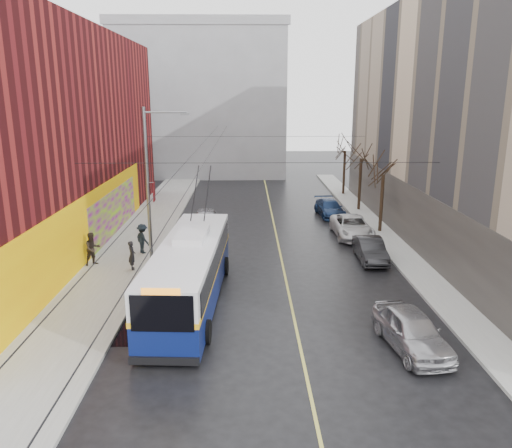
{
  "coord_description": "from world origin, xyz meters",
  "views": [
    {
      "loc": [
        -0.58,
        -18.48,
        9.64
      ],
      "look_at": [
        -0.11,
        6.63,
        3.12
      ],
      "focal_mm": 35.0,
      "sensor_mm": 36.0,
      "label": 1
    }
  ],
  "objects_px": {
    "pedestrian_a": "(132,255)",
    "pedestrian_b": "(93,249)",
    "parked_car_d": "(330,208)",
    "parked_car_c": "(352,227)",
    "following_car": "(205,220)",
    "pedestrian_c": "(143,239)",
    "tree_far": "(345,143)",
    "parked_car_a": "(411,330)",
    "tree_mid": "(362,149)",
    "trolleybus": "(190,271)",
    "tree_near": "(384,164)",
    "parked_car_b": "(370,250)",
    "streetlight_pole": "(150,181)"
  },
  "relations": [
    {
      "from": "pedestrian_a",
      "to": "pedestrian_b",
      "type": "height_order",
      "value": "pedestrian_b"
    },
    {
      "from": "parked_car_d",
      "to": "pedestrian_a",
      "type": "height_order",
      "value": "pedestrian_a"
    },
    {
      "from": "parked_car_c",
      "to": "parked_car_d",
      "type": "xyz_separation_m",
      "value": [
        -0.56,
        6.15,
        -0.07
      ]
    },
    {
      "from": "following_car",
      "to": "pedestrian_c",
      "type": "relative_size",
      "value": 2.48
    },
    {
      "from": "tree_far",
      "to": "parked_car_d",
      "type": "bearing_deg",
      "value": -107.6
    },
    {
      "from": "parked_car_c",
      "to": "parked_car_a",
      "type": "bearing_deg",
      "value": -93.6
    },
    {
      "from": "tree_mid",
      "to": "parked_car_d",
      "type": "distance_m",
      "value": 5.69
    },
    {
      "from": "trolleybus",
      "to": "following_car",
      "type": "height_order",
      "value": "trolleybus"
    },
    {
      "from": "pedestrian_b",
      "to": "pedestrian_c",
      "type": "relative_size",
      "value": 1.04
    },
    {
      "from": "tree_near",
      "to": "parked_car_d",
      "type": "bearing_deg",
      "value": 118.59
    },
    {
      "from": "tree_mid",
      "to": "parked_car_d",
      "type": "height_order",
      "value": "tree_mid"
    },
    {
      "from": "parked_car_b",
      "to": "parked_car_d",
      "type": "distance_m",
      "value": 11.37
    },
    {
      "from": "tree_far",
      "to": "trolleybus",
      "type": "xyz_separation_m",
      "value": [
        -12.28,
        -26.3,
        -3.54
      ]
    },
    {
      "from": "tree_mid",
      "to": "parked_car_a",
      "type": "distance_m",
      "value": 24.52
    },
    {
      "from": "parked_car_d",
      "to": "pedestrian_b",
      "type": "xyz_separation_m",
      "value": [
        -15.62,
        -12.22,
        0.44
      ]
    },
    {
      "from": "streetlight_pole",
      "to": "pedestrian_b",
      "type": "xyz_separation_m",
      "value": [
        -3.28,
        -1.07,
        -3.74
      ]
    },
    {
      "from": "parked_car_c",
      "to": "pedestrian_c",
      "type": "xyz_separation_m",
      "value": [
        -13.76,
        -3.91,
        0.34
      ]
    },
    {
      "from": "parked_car_c",
      "to": "pedestrian_a",
      "type": "relative_size",
      "value": 3.19
    },
    {
      "from": "tree_mid",
      "to": "pedestrian_a",
      "type": "bearing_deg",
      "value": -137.01
    },
    {
      "from": "pedestrian_b",
      "to": "following_car",
      "type": "bearing_deg",
      "value": 12.13
    },
    {
      "from": "pedestrian_a",
      "to": "tree_mid",
      "type": "bearing_deg",
      "value": -65.94
    },
    {
      "from": "pedestrian_a",
      "to": "tree_near",
      "type": "bearing_deg",
      "value": -82.61
    },
    {
      "from": "tree_near",
      "to": "following_car",
      "type": "relative_size",
      "value": 1.4
    },
    {
      "from": "tree_mid",
      "to": "pedestrian_c",
      "type": "relative_size",
      "value": 3.63
    },
    {
      "from": "streetlight_pole",
      "to": "parked_car_c",
      "type": "height_order",
      "value": "streetlight_pole"
    },
    {
      "from": "tree_mid",
      "to": "parked_car_a",
      "type": "height_order",
      "value": "tree_mid"
    },
    {
      "from": "parked_car_b",
      "to": "parked_car_c",
      "type": "xyz_separation_m",
      "value": [
        -0.03,
        5.2,
        0.05
      ]
    },
    {
      "from": "pedestrian_b",
      "to": "pedestrian_c",
      "type": "xyz_separation_m",
      "value": [
        2.42,
        2.16,
        -0.04
      ]
    },
    {
      "from": "following_car",
      "to": "pedestrian_b",
      "type": "height_order",
      "value": "pedestrian_b"
    },
    {
      "from": "pedestrian_c",
      "to": "parked_car_a",
      "type": "bearing_deg",
      "value": -175.14
    },
    {
      "from": "tree_far",
      "to": "pedestrian_b",
      "type": "relative_size",
      "value": 3.44
    },
    {
      "from": "parked_car_c",
      "to": "tree_mid",
      "type": "bearing_deg",
      "value": 74.12
    },
    {
      "from": "tree_near",
      "to": "tree_far",
      "type": "height_order",
      "value": "tree_far"
    },
    {
      "from": "pedestrian_b",
      "to": "pedestrian_c",
      "type": "bearing_deg",
      "value": -0.14
    },
    {
      "from": "streetlight_pole",
      "to": "parked_car_a",
      "type": "relative_size",
      "value": 1.98
    },
    {
      "from": "tree_mid",
      "to": "pedestrian_b",
      "type": "xyz_separation_m",
      "value": [
        -18.42,
        -14.07,
        -4.15
      ]
    },
    {
      "from": "tree_near",
      "to": "following_car",
      "type": "height_order",
      "value": "tree_near"
    },
    {
      "from": "tree_near",
      "to": "parked_car_c",
      "type": "relative_size",
      "value": 1.22
    },
    {
      "from": "trolleybus",
      "to": "parked_car_c",
      "type": "height_order",
      "value": "trolleybus"
    },
    {
      "from": "parked_car_b",
      "to": "pedestrian_c",
      "type": "height_order",
      "value": "pedestrian_c"
    },
    {
      "from": "tree_mid",
      "to": "tree_far",
      "type": "distance_m",
      "value": 7.0
    },
    {
      "from": "parked_car_a",
      "to": "pedestrian_b",
      "type": "relative_size",
      "value": 2.37
    },
    {
      "from": "parked_car_c",
      "to": "pedestrian_a",
      "type": "distance_m",
      "value": 15.39
    },
    {
      "from": "tree_mid",
      "to": "parked_car_d",
      "type": "relative_size",
      "value": 1.47
    },
    {
      "from": "parked_car_b",
      "to": "following_car",
      "type": "xyz_separation_m",
      "value": [
        -10.4,
        7.15,
        0.09
      ]
    },
    {
      "from": "tree_near",
      "to": "parked_car_a",
      "type": "bearing_deg",
      "value": -100.72
    },
    {
      "from": "streetlight_pole",
      "to": "parked_car_a",
      "type": "height_order",
      "value": "streetlight_pole"
    },
    {
      "from": "trolleybus",
      "to": "following_car",
      "type": "bearing_deg",
      "value": 94.45
    },
    {
      "from": "parked_car_d",
      "to": "following_car",
      "type": "bearing_deg",
      "value": -161.88
    },
    {
      "from": "parked_car_a",
      "to": "following_car",
      "type": "xyz_separation_m",
      "value": [
        -9.41,
        17.85,
        0.0
      ]
    }
  ]
}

